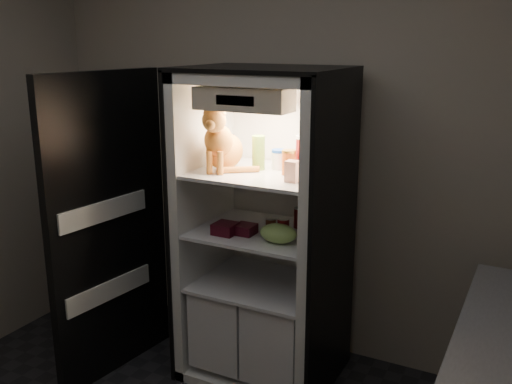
% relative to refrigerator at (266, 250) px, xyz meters
% --- Properties ---
extents(room_shell, '(3.60, 3.60, 3.60)m').
position_rel_refrigerator_xyz_m(room_shell, '(0.00, -1.38, 0.83)').
color(room_shell, white).
rests_on(room_shell, floor).
extents(refrigerator, '(0.90, 0.72, 1.88)m').
position_rel_refrigerator_xyz_m(refrigerator, '(0.00, 0.00, 0.00)').
color(refrigerator, white).
rests_on(refrigerator, floor).
extents(fridge_door, '(0.17, 0.87, 1.85)m').
position_rel_refrigerator_xyz_m(fridge_door, '(-0.85, -0.41, 0.12)').
color(fridge_door, black).
rests_on(fridge_door, floor).
extents(tabby_cat, '(0.36, 0.39, 0.40)m').
position_rel_refrigerator_xyz_m(tabby_cat, '(-0.22, -0.13, 0.65)').
color(tabby_cat, '#BD4E18').
rests_on(tabby_cat, refrigerator).
extents(parmesan_shaker, '(0.08, 0.08, 0.20)m').
position_rel_refrigerator_xyz_m(parmesan_shaker, '(-0.04, -0.02, 0.60)').
color(parmesan_shaker, '#228025').
rests_on(parmesan_shaker, refrigerator).
extents(mayo_tub, '(0.08, 0.08, 0.12)m').
position_rel_refrigerator_xyz_m(mayo_tub, '(0.06, 0.04, 0.56)').
color(mayo_tub, white).
rests_on(mayo_tub, refrigerator).
extents(salsa_jar, '(0.08, 0.08, 0.14)m').
position_rel_refrigerator_xyz_m(salsa_jar, '(0.17, -0.06, 0.57)').
color(salsa_jar, maroon).
rests_on(salsa_jar, refrigerator).
extents(pepper_jar, '(0.12, 0.12, 0.21)m').
position_rel_refrigerator_xyz_m(pepper_jar, '(0.23, 0.04, 0.60)').
color(pepper_jar, maroon).
rests_on(pepper_jar, refrigerator).
extents(cream_carton, '(0.07, 0.07, 0.11)m').
position_rel_refrigerator_xyz_m(cream_carton, '(0.25, -0.20, 0.55)').
color(cream_carton, white).
rests_on(cream_carton, refrigerator).
extents(soda_can_a, '(0.07, 0.07, 0.12)m').
position_rel_refrigerator_xyz_m(soda_can_a, '(0.18, 0.08, 0.21)').
color(soda_can_a, black).
rests_on(soda_can_a, refrigerator).
extents(soda_can_b, '(0.07, 0.07, 0.13)m').
position_rel_refrigerator_xyz_m(soda_can_b, '(0.28, -0.06, 0.21)').
color(soda_can_b, black).
rests_on(soda_can_b, refrigerator).
extents(soda_can_c, '(0.07, 0.07, 0.12)m').
position_rel_refrigerator_xyz_m(soda_can_c, '(0.18, -0.15, 0.21)').
color(soda_can_c, black).
rests_on(soda_can_c, refrigerator).
extents(condiment_jar, '(0.06, 0.06, 0.08)m').
position_rel_refrigerator_xyz_m(condiment_jar, '(0.06, -0.06, 0.19)').
color(condiment_jar, brown).
rests_on(condiment_jar, refrigerator).
extents(grape_bag, '(0.21, 0.15, 0.11)m').
position_rel_refrigerator_xyz_m(grape_bag, '(0.18, -0.21, 0.20)').
color(grape_bag, '#80B353').
rests_on(grape_bag, refrigerator).
extents(berry_box_left, '(0.13, 0.13, 0.06)m').
position_rel_refrigerator_xyz_m(berry_box_left, '(-0.15, -0.22, 0.18)').
color(berry_box_left, '#4C0C1C').
rests_on(berry_box_left, refrigerator).
extents(berry_box_right, '(0.11, 0.11, 0.06)m').
position_rel_refrigerator_xyz_m(berry_box_right, '(-0.05, -0.17, 0.18)').
color(berry_box_right, '#4C0C1C').
rests_on(berry_box_right, refrigerator).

